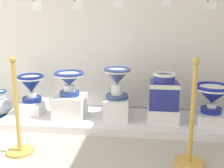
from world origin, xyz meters
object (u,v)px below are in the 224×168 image
(info_placard_fourth, at_px, (167,2))
(plinth_block_rightmost, at_px, (70,106))
(plinth_block_squat_floral, at_px, (117,108))
(decorative_vase_corner, at_px, (1,105))
(antique_toilet_rightmost, at_px, (69,80))
(stanchion_post_near_right, at_px, (191,136))
(plinth_block_broad_patterned, at_px, (163,115))
(antique_toilet_pale_glazed, at_px, (212,94))
(info_placard_first, at_px, (37,4))
(antique_toilet_squat_floral, at_px, (117,79))
(antique_toilet_central_ornate, at_px, (31,85))
(info_placard_third, at_px, (119,2))
(stanchion_post_near_left, at_px, (18,126))
(plinth_block_central_ornate, at_px, (33,107))
(antique_toilet_broad_patterned, at_px, (164,90))
(plinth_block_pale_glazed, at_px, (210,118))
(info_placard_fifth, at_px, (211,4))
(info_placard_second, at_px, (78,4))

(info_placard_fourth, bearing_deg, plinth_block_rightmost, -159.52)
(plinth_block_squat_floral, distance_m, decorative_vase_corner, 1.59)
(antique_toilet_rightmost, distance_m, stanchion_post_near_right, 1.60)
(plinth_block_broad_patterned, bearing_deg, antique_toilet_pale_glazed, 2.63)
(plinth_block_broad_patterned, bearing_deg, info_placard_first, 164.05)
(antique_toilet_squat_floral, height_order, decorative_vase_corner, antique_toilet_squat_floral)
(antique_toilet_central_ornate, xyz_separation_m, info_placard_third, (1.10, 0.34, 1.04))
(antique_toilet_pale_glazed, xyz_separation_m, stanchion_post_near_left, (-1.98, -0.81, -0.17))
(antique_toilet_rightmost, height_order, decorative_vase_corner, antique_toilet_rightmost)
(plinth_block_central_ornate, xyz_separation_m, antique_toilet_broad_patterned, (1.69, -0.15, 0.31))
(stanchion_post_near_left, xyz_separation_m, stanchion_post_near_right, (1.61, -0.01, -0.01))
(plinth_block_pale_glazed, bearing_deg, info_placard_first, 168.51)
(antique_toilet_rightmost, bearing_deg, antique_toilet_broad_patterned, -2.10)
(antique_toilet_squat_floral, relative_size, info_placard_fifth, 2.77)
(plinth_block_squat_floral, bearing_deg, stanchion_post_near_left, -135.44)
(antique_toilet_broad_patterned, relative_size, info_placard_third, 3.17)
(plinth_block_broad_patterned, relative_size, stanchion_post_near_right, 0.38)
(plinth_block_pale_glazed, xyz_separation_m, info_placard_fifth, (0.01, 0.46, 1.31))
(antique_toilet_central_ornate, relative_size, plinth_block_squat_floral, 0.93)
(plinth_block_broad_patterned, bearing_deg, antique_toilet_broad_patterned, 45.00)
(plinth_block_central_ornate, height_order, antique_toilet_central_ornate, antique_toilet_central_ornate)
(plinth_block_squat_floral, relative_size, stanchion_post_near_right, 0.39)
(antique_toilet_rightmost, relative_size, info_placard_fifth, 2.71)
(antique_toilet_rightmost, distance_m, plinth_block_squat_floral, 0.69)
(antique_toilet_broad_patterned, xyz_separation_m, info_placard_second, (-1.12, 0.48, 1.01))
(info_placard_first, bearing_deg, plinth_block_pale_glazed, -11.49)
(antique_toilet_pale_glazed, xyz_separation_m, info_placard_second, (-1.68, 0.46, 1.04))
(antique_toilet_central_ornate, xyz_separation_m, antique_toilet_rightmost, (0.54, -0.10, 0.10))
(antique_toilet_squat_floral, height_order, info_placard_second, info_placard_second)
(antique_toilet_squat_floral, distance_m, antique_toilet_pale_glazed, 1.12)
(plinth_block_pale_glazed, distance_m, info_placard_second, 2.19)
(antique_toilet_pale_glazed, height_order, decorative_vase_corner, antique_toilet_pale_glazed)
(antique_toilet_broad_patterned, xyz_separation_m, decorative_vase_corner, (-2.14, 0.17, -0.32))
(plinth_block_rightmost, xyz_separation_m, decorative_vase_corner, (-1.00, 0.13, -0.07))
(plinth_block_rightmost, xyz_separation_m, info_placard_first, (-0.54, 0.44, 1.27))
(antique_toilet_central_ornate, distance_m, info_placard_second, 1.22)
(info_placard_fourth, xyz_separation_m, stanchion_post_near_right, (0.16, -1.27, -1.23))
(plinth_block_squat_floral, height_order, plinth_block_broad_patterned, plinth_block_squat_floral)
(plinth_block_rightmost, xyz_separation_m, antique_toilet_rightmost, (0.00, 0.00, 0.34))
(antique_toilet_rightmost, bearing_deg, info_placard_second, 86.54)
(info_placard_first, bearing_deg, decorative_vase_corner, -145.90)
(plinth_block_pale_glazed, relative_size, stanchion_post_near_right, 0.37)
(plinth_block_central_ornate, bearing_deg, info_placard_fourth, 11.06)
(info_placard_fourth, bearing_deg, plinth_block_squat_floral, -145.08)
(info_placard_fourth, relative_size, stanchion_post_near_right, 0.11)
(plinth_block_rightmost, relative_size, antique_toilet_pale_glazed, 0.91)
(plinth_block_squat_floral, xyz_separation_m, antique_toilet_squat_floral, (-0.00, -0.00, 0.37))
(antique_toilet_broad_patterned, xyz_separation_m, info_placard_fourth, (0.03, 0.48, 1.03))
(antique_toilet_squat_floral, distance_m, stanchion_post_near_right, 1.19)
(antique_toilet_central_ornate, xyz_separation_m, antique_toilet_pale_glazed, (2.25, -0.12, -0.02))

